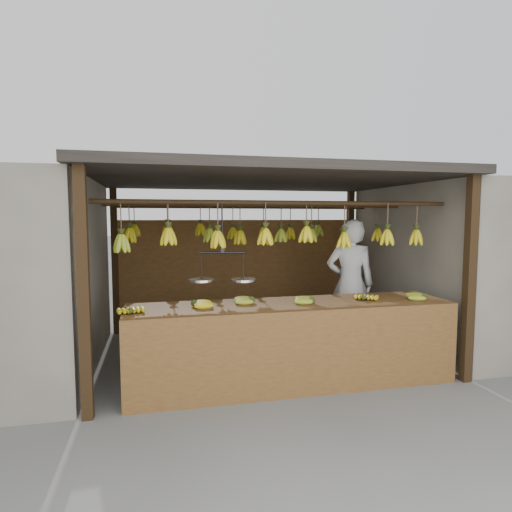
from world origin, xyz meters
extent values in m
plane|color=#5B5B57|center=(0.00, 0.00, 0.00)|extent=(80.00, 80.00, 0.00)
cube|color=black|center=(-2.00, -1.50, 1.15)|extent=(0.10, 0.10, 2.30)
cube|color=black|center=(2.00, -1.50, 1.15)|extent=(0.10, 0.10, 2.30)
cube|color=black|center=(-2.00, 1.50, 1.15)|extent=(0.10, 0.10, 2.30)
cube|color=black|center=(2.00, 1.50, 1.15)|extent=(0.10, 0.10, 2.30)
cube|color=black|center=(0.00, 0.00, 2.35)|extent=(4.30, 3.30, 0.10)
cylinder|color=black|center=(0.00, -1.00, 2.00)|extent=(4.00, 0.05, 0.05)
cylinder|color=black|center=(0.00, 0.00, 2.00)|extent=(4.00, 0.05, 0.05)
cylinder|color=black|center=(0.00, 1.00, 2.00)|extent=(4.00, 0.05, 0.05)
cube|color=brown|center=(0.00, 1.50, 0.90)|extent=(4.00, 0.06, 1.80)
cube|color=slate|center=(3.60, 0.00, 1.15)|extent=(3.00, 3.00, 2.30)
cube|color=brown|center=(0.08, -1.10, 0.86)|extent=(3.56, 0.79, 0.08)
cube|color=brown|center=(0.08, -1.50, 0.45)|extent=(3.56, 0.04, 0.90)
cube|color=black|center=(-1.60, -1.45, 0.41)|extent=(0.07, 0.07, 0.82)
cube|color=black|center=(1.76, -1.45, 0.41)|extent=(0.07, 0.07, 0.82)
cube|color=black|center=(-1.60, -0.75, 0.41)|extent=(0.07, 0.07, 0.82)
cube|color=black|center=(1.76, -0.75, 0.41)|extent=(0.07, 0.07, 0.82)
ellipsoid|color=gold|center=(-1.60, -1.29, 0.93)|extent=(0.23, 0.27, 0.06)
ellipsoid|color=gold|center=(-0.98, -1.07, 0.93)|extent=(0.24, 0.18, 0.06)
ellipsoid|color=#92A523|center=(-0.35, -0.97, 0.93)|extent=(0.26, 0.20, 0.06)
ellipsoid|color=#92A523|center=(0.30, -1.13, 0.93)|extent=(0.29, 0.25, 0.06)
ellipsoid|color=gold|center=(0.92, -1.17, 0.93)|extent=(0.28, 0.30, 0.06)
ellipsoid|color=#92A523|center=(1.63, -1.23, 0.93)|extent=(0.30, 0.27, 0.06)
ellipsoid|color=#92A523|center=(-1.70, -1.01, 1.58)|extent=(0.16, 0.16, 0.28)
ellipsoid|color=gold|center=(-1.24, -1.00, 1.64)|extent=(0.16, 0.16, 0.28)
ellipsoid|color=gold|center=(-0.72, -1.02, 1.61)|extent=(0.16, 0.16, 0.28)
ellipsoid|color=gold|center=(-0.21, -1.05, 1.63)|extent=(0.16, 0.16, 0.28)
ellipsoid|color=gold|center=(0.28, -0.97, 1.65)|extent=(0.16, 0.16, 0.28)
ellipsoid|color=gold|center=(0.75, -0.96, 1.58)|extent=(0.16, 0.16, 0.28)
ellipsoid|color=gold|center=(1.25, -1.04, 1.61)|extent=(0.16, 0.16, 0.28)
ellipsoid|color=gold|center=(1.66, -1.00, 1.60)|extent=(0.16, 0.16, 0.28)
ellipsoid|color=gold|center=(-1.68, -0.01, 1.62)|extent=(0.16, 0.16, 0.28)
ellipsoid|color=gold|center=(-1.22, -0.02, 1.60)|extent=(0.16, 0.16, 0.28)
ellipsoid|color=#92A523|center=(-0.68, 0.05, 1.61)|extent=(0.16, 0.16, 0.28)
ellipsoid|color=gold|center=(-0.28, 0.02, 1.58)|extent=(0.16, 0.16, 0.28)
ellipsoid|color=#92A523|center=(0.28, 0.03, 1.60)|extent=(0.16, 0.16, 0.28)
ellipsoid|color=#92A523|center=(0.70, -0.03, 1.59)|extent=(0.16, 0.16, 0.28)
ellipsoid|color=gold|center=(1.20, -0.05, 1.63)|extent=(0.16, 0.16, 0.28)
ellipsoid|color=gold|center=(1.72, 0.03, 1.59)|extent=(0.16, 0.16, 0.28)
ellipsoid|color=gold|center=(-1.67, 1.04, 1.65)|extent=(0.16, 0.16, 0.28)
ellipsoid|color=gold|center=(-1.19, 1.01, 1.66)|extent=(0.16, 0.16, 0.28)
ellipsoid|color=gold|center=(-0.71, 0.96, 1.66)|extent=(0.16, 0.16, 0.28)
ellipsoid|color=gold|center=(-0.21, 0.96, 1.60)|extent=(0.16, 0.16, 0.28)
ellipsoid|color=gold|center=(0.29, 1.02, 1.60)|extent=(0.16, 0.16, 0.28)
ellipsoid|color=gold|center=(0.74, 1.04, 1.58)|extent=(0.16, 0.16, 0.28)
ellipsoid|color=#92A523|center=(1.20, 1.01, 1.63)|extent=(0.16, 0.16, 0.28)
ellipsoid|color=gold|center=(1.71, 0.96, 1.62)|extent=(0.16, 0.16, 0.28)
cylinder|color=black|center=(-0.67, -1.00, 1.73)|extent=(0.02, 0.02, 0.54)
cylinder|color=black|center=(-0.67, -1.00, 1.46)|extent=(0.49, 0.12, 0.02)
cylinder|color=silver|center=(-0.90, -0.96, 1.16)|extent=(0.27, 0.27, 0.02)
cylinder|color=silver|center=(-0.45, -1.04, 1.16)|extent=(0.27, 0.27, 0.02)
imported|color=white|center=(1.29, -0.02, 0.91)|extent=(0.76, 0.61, 1.81)
cube|color=yellow|center=(1.94, 1.35, 1.46)|extent=(0.08, 0.26, 0.34)
cube|color=red|center=(1.94, 1.35, 1.20)|extent=(0.08, 0.26, 0.34)
cube|color=#1426BF|center=(1.94, 1.35, 0.83)|extent=(0.08, 0.26, 0.34)
cube|color=#199926|center=(1.94, 1.35, 0.56)|extent=(0.08, 0.26, 0.34)
camera|label=1|loc=(-1.36, -5.52, 1.84)|focal=30.00mm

